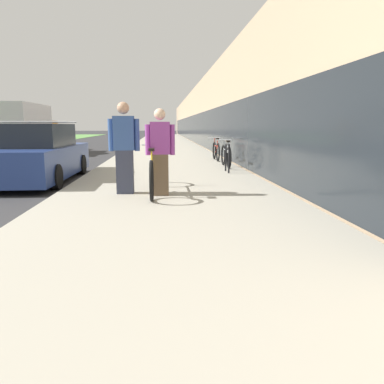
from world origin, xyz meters
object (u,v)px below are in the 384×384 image
cruiser_bike_middle (216,151)px  moving_truck (23,129)px  person_rider (160,152)px  person_bystander (124,148)px  bike_rack_hoop (227,155)px  cruiser_bike_nearest (226,156)px  tandem_bicycle (153,173)px  parked_sedan_curbside (36,155)px

cruiser_bike_middle → moving_truck: bearing=146.2°
person_rider → person_bystander: size_ratio=0.93×
bike_rack_hoop → cruiser_bike_nearest: bearing=81.9°
moving_truck → person_bystander: bearing=-63.5°
person_bystander → cruiser_bike_middle: (2.90, 7.21, -0.54)m
cruiser_bike_nearest → moving_truck: moving_truck is taller
person_bystander → cruiser_bike_middle: person_bystander is taller
tandem_bicycle → person_bystander: 0.77m
person_rider → moving_truck: (-7.55, 13.99, 0.36)m
tandem_bicycle → cruiser_bike_middle: 7.51m
person_rider → cruiser_bike_middle: bearing=73.8°
tandem_bicycle → moving_truck: moving_truck is taller
cruiser_bike_nearest → parked_sedan_curbside: size_ratio=0.38×
tandem_bicycle → bike_rack_hoop: (2.13, 3.28, 0.11)m
parked_sedan_curbside → person_bystander: bearing=-45.6°
bike_rack_hoop → cruiser_bike_nearest: size_ratio=0.47×
person_bystander → cruiser_bike_nearest: (2.89, 4.77, -0.54)m
bike_rack_hoop → moving_truck: size_ratio=0.14×
person_bystander → moving_truck: bearing=116.5°
person_rider → bike_rack_hoop: size_ratio=2.01×
bike_rack_hoop → moving_truck: 14.09m
tandem_bicycle → parked_sedan_curbside: 4.13m
tandem_bicycle → parked_sedan_curbside: parked_sedan_curbside is taller
person_bystander → cruiser_bike_nearest: bearing=58.8°
bike_rack_hoop → person_bystander: bearing=-128.7°
cruiser_bike_middle → moving_truck: (-9.73, 6.52, 0.84)m
person_rider → bike_rack_hoop: (1.96, 3.62, -0.34)m
cruiser_bike_nearest → bike_rack_hoop: bearing=-98.1°
tandem_bicycle → bike_rack_hoop: bearing=57.1°
cruiser_bike_middle → person_bystander: bearing=-111.9°
person_bystander → cruiser_bike_nearest: person_bystander is taller
cruiser_bike_middle → parked_sedan_curbside: parked_sedan_curbside is taller
person_bystander → person_rider: bearing=-20.4°
cruiser_bike_nearest → tandem_bicycle: bearing=-116.4°
person_rider → parked_sedan_curbside: 4.47m
parked_sedan_curbside → moving_truck: 11.83m
cruiser_bike_middle → bike_rack_hoop: bearing=-93.2°
cruiser_bike_nearest → cruiser_bike_middle: size_ratio=1.05×
cruiser_bike_middle → parked_sedan_curbside: bearing=-140.7°
bike_rack_hoop → cruiser_bike_nearest: (0.20, 1.41, -0.13)m
person_rider → moving_truck: size_ratio=0.28×
person_bystander → bike_rack_hoop: size_ratio=2.17×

